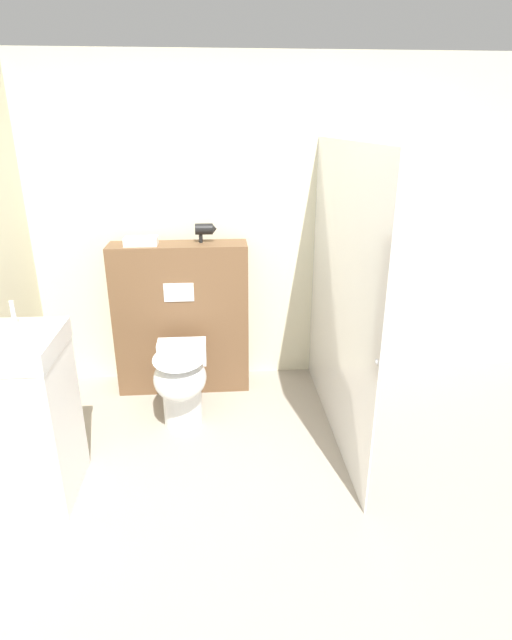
% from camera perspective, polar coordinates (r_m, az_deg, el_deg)
% --- Properties ---
extents(ground_plane, '(12.00, 12.00, 0.00)m').
position_cam_1_polar(ground_plane, '(2.88, 0.11, -22.92)').
color(ground_plane, '#9E9384').
extents(wall_back, '(8.00, 0.06, 2.50)m').
position_cam_1_polar(wall_back, '(3.98, -2.05, 10.43)').
color(wall_back, beige).
rests_on(wall_back, ground_plane).
extents(partition_panel, '(1.03, 0.28, 1.19)m').
position_cam_1_polar(partition_panel, '(3.95, -8.47, 0.18)').
color(partition_panel, brown).
rests_on(partition_panel, ground_plane).
extents(shower_glass, '(0.04, 1.75, 1.93)m').
position_cam_1_polar(shower_glass, '(3.27, 9.46, 2.45)').
color(shower_glass, silver).
rests_on(shower_glass, ground_plane).
extents(toilet, '(0.36, 0.59, 0.57)m').
position_cam_1_polar(toilet, '(3.53, -8.56, -6.91)').
color(toilet, white).
rests_on(toilet, ground_plane).
extents(sink_vanity, '(0.51, 0.52, 1.14)m').
position_cam_1_polar(sink_vanity, '(3.09, -25.16, -10.11)').
color(sink_vanity, white).
rests_on(sink_vanity, ground_plane).
extents(hair_drier, '(0.16, 0.08, 0.14)m').
position_cam_1_polar(hair_drier, '(3.77, -5.83, 10.26)').
color(hair_drier, black).
rests_on(hair_drier, partition_panel).
extents(folded_towel, '(0.24, 0.14, 0.06)m').
position_cam_1_polar(folded_towel, '(3.78, -13.01, 8.77)').
color(folded_towel, white).
rests_on(folded_towel, partition_panel).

